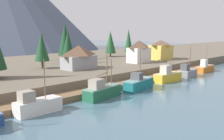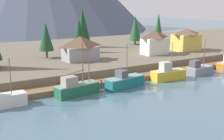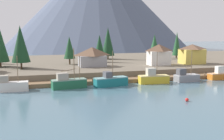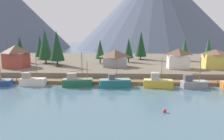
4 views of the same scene
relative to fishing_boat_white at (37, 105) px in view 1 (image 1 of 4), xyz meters
name	(u,v)px [view 1 (image 1 of 4)]	position (x,y,z in m)	size (l,w,h in m)	color
ground_plane	(72,79)	(22.89, 21.37, -1.78)	(400.00, 400.00, 1.00)	#476675
dock	(124,84)	(22.89, 3.36, -0.78)	(80.00, 4.00, 1.60)	brown
shoreline_bank	(47,68)	(22.89, 33.37, -0.03)	(400.00, 56.00, 2.50)	#665B4C
fishing_boat_white	(37,105)	(0.00, 0.00, 0.00)	(6.82, 2.49, 7.89)	silver
fishing_boat_green	(102,91)	(12.59, -0.54, 0.09)	(8.26, 3.49, 9.36)	#1E5B3D
fishing_boat_teal	(139,83)	(22.85, -0.75, -0.01)	(8.50, 3.91, 8.58)	#196B70
fishing_boat_yellow	(167,76)	(34.35, -0.35, 0.06)	(7.80, 3.18, 8.04)	gold
fishing_boat_grey	(187,72)	(43.72, -0.46, -0.07)	(6.77, 3.32, 8.16)	gray
fishing_boat_orange	(205,68)	(55.19, -0.07, -0.11)	(8.28, 2.64, 7.83)	#CC6B1E
house_grey	(79,57)	(22.36, 17.80, 4.24)	(8.38, 5.23, 5.90)	gray
house_yellow	(161,50)	(55.47, 15.68, 4.46)	(7.83, 5.50, 6.37)	gold
house_white	(139,51)	(43.34, 15.35, 4.60)	(7.05, 4.41, 6.62)	silver
conifer_near_right	(68,44)	(27.29, 28.68, 6.79)	(3.82, 3.82, 9.46)	#4C3823
conifer_back_left	(65,39)	(32.76, 37.53, 7.91)	(4.92, 4.92, 12.02)	#4C3823
conifer_back_right	(110,42)	(50.46, 34.16, 6.56)	(4.07, 4.07, 9.41)	#4C3823
conifer_far_left	(129,41)	(59.52, 33.15, 6.91)	(3.32, 3.32, 10.24)	#4C3823
conifer_far_right	(42,47)	(16.45, 25.09, 6.67)	(3.68, 3.68, 9.05)	#4C3823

